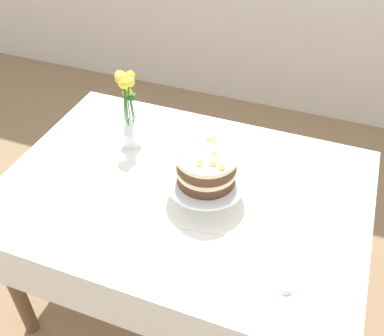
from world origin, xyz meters
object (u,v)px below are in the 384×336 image
(layer_cake, at_px, (206,168))
(flower_vase, at_px, (129,114))
(dining_table, at_px, (181,207))
(cake_stand, at_px, (206,184))

(layer_cake, distance_m, flower_vase, 0.46)
(dining_table, xyz_separation_m, cake_stand, (0.10, -0.01, 0.17))
(cake_stand, xyz_separation_m, layer_cake, (0.00, -0.00, 0.08))
(cake_stand, height_order, layer_cake, layer_cake)
(cake_stand, relative_size, layer_cake, 1.33)
(dining_table, xyz_separation_m, layer_cake, (0.10, -0.01, 0.25))
(layer_cake, height_order, flower_vase, flower_vase)
(cake_stand, distance_m, layer_cake, 0.08)
(flower_vase, bearing_deg, layer_cake, -26.91)
(dining_table, relative_size, cake_stand, 4.83)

